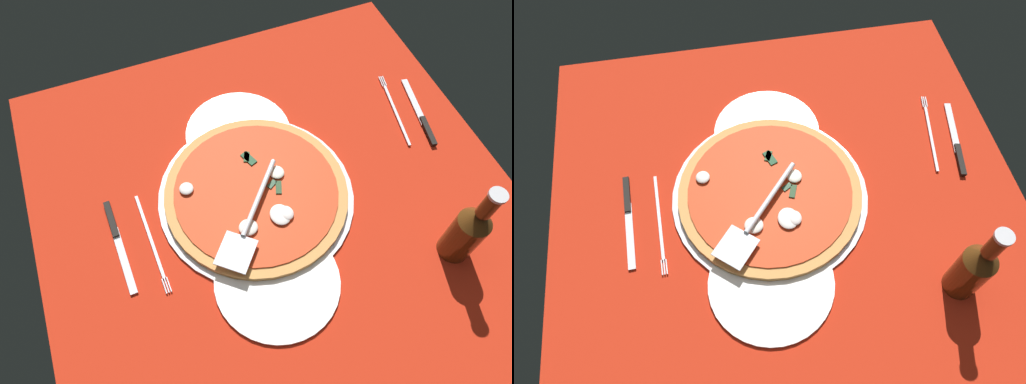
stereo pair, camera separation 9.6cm
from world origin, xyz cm
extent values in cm
cube|color=#B32310|center=(0.00, 0.00, -0.40)|extent=(94.37, 94.37, 0.80)
cube|color=silver|center=(-38.86, -22.20, 0.05)|extent=(5.55, 5.55, 0.10)
cube|color=silver|center=(-38.86, -11.10, 0.05)|extent=(5.55, 5.55, 0.10)
cube|color=silver|center=(-33.31, -27.76, 0.05)|extent=(5.55, 5.55, 0.10)
cube|color=silver|center=(-33.31, -16.65, 0.05)|extent=(5.55, 5.55, 0.10)
cube|color=silver|center=(-33.31, -5.55, 0.05)|extent=(5.55, 5.55, 0.10)
cube|color=silver|center=(-33.31, 5.55, 0.05)|extent=(5.55, 5.55, 0.10)
cube|color=silver|center=(-27.76, -33.31, 0.05)|extent=(5.55, 5.55, 0.10)
cube|color=silver|center=(-27.76, -22.20, 0.05)|extent=(5.55, 5.55, 0.10)
cube|color=silver|center=(-27.76, -11.10, 0.05)|extent=(5.55, 5.55, 0.10)
cube|color=silver|center=(-27.76, 0.00, 0.05)|extent=(5.55, 5.55, 0.10)
cube|color=silver|center=(-27.76, 11.10, 0.05)|extent=(5.55, 5.55, 0.10)
cube|color=silver|center=(-27.76, 22.20, 0.05)|extent=(5.55, 5.55, 0.10)
cube|color=silver|center=(-22.20, -38.86, 0.05)|extent=(5.55, 5.55, 0.10)
cube|color=silver|center=(-22.20, -27.76, 0.05)|extent=(5.55, 5.55, 0.10)
cube|color=silver|center=(-22.20, -16.65, 0.05)|extent=(5.55, 5.55, 0.10)
cube|color=silver|center=(-22.20, -5.55, 0.05)|extent=(5.55, 5.55, 0.10)
cube|color=silver|center=(-22.20, 5.55, 0.05)|extent=(5.55, 5.55, 0.10)
cube|color=silver|center=(-22.20, 16.65, 0.05)|extent=(5.55, 5.55, 0.10)
cube|color=silver|center=(-22.20, 27.76, 0.05)|extent=(5.55, 5.55, 0.10)
cube|color=silver|center=(-22.20, 38.86, 0.05)|extent=(5.55, 5.55, 0.10)
cube|color=silver|center=(-16.65, -44.41, 0.05)|extent=(5.55, 5.55, 0.10)
cube|color=silver|center=(-16.65, -33.31, 0.05)|extent=(5.55, 5.55, 0.10)
cube|color=silver|center=(-16.65, -22.20, 0.05)|extent=(5.55, 5.55, 0.10)
cube|color=silver|center=(-16.65, -11.10, 0.05)|extent=(5.55, 5.55, 0.10)
cube|color=silver|center=(-16.65, 0.00, 0.05)|extent=(5.55, 5.55, 0.10)
cube|color=silver|center=(-16.65, 11.10, 0.05)|extent=(5.55, 5.55, 0.10)
cube|color=silver|center=(-16.65, 22.20, 0.05)|extent=(5.55, 5.55, 0.10)
cube|color=silver|center=(-16.65, 33.31, 0.05)|extent=(5.55, 5.55, 0.10)
cube|color=silver|center=(-16.65, 44.41, 0.05)|extent=(5.55, 5.55, 0.10)
cube|color=silver|center=(-11.10, -38.86, 0.05)|extent=(5.55, 5.55, 0.10)
cube|color=silver|center=(-11.10, -27.76, 0.05)|extent=(5.55, 5.55, 0.10)
cube|color=silver|center=(-11.10, -16.65, 0.05)|extent=(5.55, 5.55, 0.10)
cube|color=silver|center=(-11.10, -5.55, 0.05)|extent=(5.55, 5.55, 0.10)
cube|color=silver|center=(-11.10, 5.55, 0.05)|extent=(5.55, 5.55, 0.10)
cube|color=silver|center=(-11.10, 16.65, 0.05)|extent=(5.55, 5.55, 0.10)
cube|color=silver|center=(-11.10, 27.76, 0.05)|extent=(5.55, 5.55, 0.10)
cube|color=silver|center=(-11.10, 38.86, 0.05)|extent=(5.55, 5.55, 0.10)
cube|color=silver|center=(-5.55, -44.41, 0.05)|extent=(5.55, 5.55, 0.10)
cube|color=silver|center=(-5.55, -33.31, 0.05)|extent=(5.55, 5.55, 0.10)
cube|color=silver|center=(-5.55, -22.20, 0.05)|extent=(5.55, 5.55, 0.10)
cube|color=silver|center=(-5.55, -11.10, 0.05)|extent=(5.55, 5.55, 0.10)
cube|color=silver|center=(-5.55, 0.00, 0.05)|extent=(5.55, 5.55, 0.10)
cube|color=silver|center=(-5.55, 11.10, 0.05)|extent=(5.55, 5.55, 0.10)
cube|color=silver|center=(-5.55, 22.20, 0.05)|extent=(5.55, 5.55, 0.10)
cube|color=silver|center=(-5.55, 33.31, 0.05)|extent=(5.55, 5.55, 0.10)
cube|color=silver|center=(-5.55, 44.41, 0.05)|extent=(5.55, 5.55, 0.10)
cube|color=silver|center=(0.00, -38.86, 0.05)|extent=(5.55, 5.55, 0.10)
cube|color=silver|center=(0.00, -27.76, 0.05)|extent=(5.55, 5.55, 0.10)
cube|color=silver|center=(0.00, -16.65, 0.05)|extent=(5.55, 5.55, 0.10)
cube|color=silver|center=(0.00, -5.55, 0.05)|extent=(5.55, 5.55, 0.10)
cube|color=silver|center=(0.00, 5.55, 0.05)|extent=(5.55, 5.55, 0.10)
cube|color=silver|center=(0.00, 16.65, 0.05)|extent=(5.55, 5.55, 0.10)
cube|color=silver|center=(0.00, 27.76, 0.05)|extent=(5.55, 5.55, 0.10)
cube|color=silver|center=(0.00, 38.86, 0.05)|extent=(5.55, 5.55, 0.10)
cube|color=silver|center=(5.55, -44.41, 0.05)|extent=(5.55, 5.55, 0.10)
cube|color=silver|center=(5.55, -33.31, 0.05)|extent=(5.55, 5.55, 0.10)
cube|color=silver|center=(5.55, -22.20, 0.05)|extent=(5.55, 5.55, 0.10)
cube|color=silver|center=(5.55, -11.10, 0.05)|extent=(5.55, 5.55, 0.10)
cube|color=silver|center=(5.55, 0.00, 0.05)|extent=(5.55, 5.55, 0.10)
cube|color=silver|center=(5.55, 11.10, 0.05)|extent=(5.55, 5.55, 0.10)
cube|color=silver|center=(5.55, 22.20, 0.05)|extent=(5.55, 5.55, 0.10)
cube|color=silver|center=(5.55, 33.31, 0.05)|extent=(5.55, 5.55, 0.10)
cube|color=silver|center=(5.55, 44.41, 0.05)|extent=(5.55, 5.55, 0.10)
cube|color=silver|center=(11.10, -38.86, 0.05)|extent=(5.55, 5.55, 0.10)
cube|color=silver|center=(11.10, -27.76, 0.05)|extent=(5.55, 5.55, 0.10)
cube|color=silver|center=(11.10, -16.65, 0.05)|extent=(5.55, 5.55, 0.10)
cube|color=silver|center=(11.10, -5.55, 0.05)|extent=(5.55, 5.55, 0.10)
cube|color=silver|center=(11.10, 5.55, 0.05)|extent=(5.55, 5.55, 0.10)
cube|color=silver|center=(11.10, 16.65, 0.05)|extent=(5.55, 5.55, 0.10)
cube|color=silver|center=(11.10, 27.76, 0.05)|extent=(5.55, 5.55, 0.10)
cube|color=silver|center=(11.10, 38.86, 0.05)|extent=(5.55, 5.55, 0.10)
cube|color=silver|center=(16.65, -44.41, 0.05)|extent=(5.55, 5.55, 0.10)
cube|color=silver|center=(16.65, -33.31, 0.05)|extent=(5.55, 5.55, 0.10)
cube|color=silver|center=(16.65, -22.20, 0.05)|extent=(5.55, 5.55, 0.10)
cube|color=silver|center=(16.65, -11.10, 0.05)|extent=(5.55, 5.55, 0.10)
cube|color=silver|center=(16.65, 0.00, 0.05)|extent=(5.55, 5.55, 0.10)
cube|color=silver|center=(16.65, 11.10, 0.05)|extent=(5.55, 5.55, 0.10)
cube|color=silver|center=(16.65, 22.20, 0.05)|extent=(5.55, 5.55, 0.10)
cube|color=silver|center=(16.65, 33.31, 0.05)|extent=(5.55, 5.55, 0.10)
cube|color=silver|center=(16.65, 44.41, 0.05)|extent=(5.55, 5.55, 0.10)
cube|color=silver|center=(22.20, -38.86, 0.05)|extent=(5.55, 5.55, 0.10)
cube|color=silver|center=(22.20, -27.76, 0.05)|extent=(5.55, 5.55, 0.10)
cube|color=silver|center=(22.20, -16.65, 0.05)|extent=(5.55, 5.55, 0.10)
cube|color=silver|center=(22.20, -5.55, 0.05)|extent=(5.55, 5.55, 0.10)
cube|color=silver|center=(22.20, 5.55, 0.05)|extent=(5.55, 5.55, 0.10)
cube|color=silver|center=(22.20, 16.65, 0.05)|extent=(5.55, 5.55, 0.10)
cube|color=silver|center=(22.20, 27.76, 0.05)|extent=(5.55, 5.55, 0.10)
cube|color=silver|center=(22.20, 38.86, 0.05)|extent=(5.55, 5.55, 0.10)
cube|color=silver|center=(27.76, -44.41, 0.05)|extent=(5.55, 5.55, 0.10)
cube|color=silver|center=(27.76, -33.31, 0.05)|extent=(5.55, 5.55, 0.10)
cube|color=silver|center=(27.76, -22.20, 0.05)|extent=(5.55, 5.55, 0.10)
cube|color=silver|center=(27.76, -11.10, 0.05)|extent=(5.55, 5.55, 0.10)
cube|color=silver|center=(27.76, 0.00, 0.05)|extent=(5.55, 5.55, 0.10)
cube|color=silver|center=(27.76, 11.10, 0.05)|extent=(5.55, 5.55, 0.10)
cube|color=silver|center=(27.76, 22.20, 0.05)|extent=(5.55, 5.55, 0.10)
cube|color=silver|center=(27.76, 33.31, 0.05)|extent=(5.55, 5.55, 0.10)
cube|color=silver|center=(27.76, 44.41, 0.05)|extent=(5.55, 5.55, 0.10)
cube|color=silver|center=(33.31, -38.86, 0.05)|extent=(5.55, 5.55, 0.10)
cube|color=silver|center=(33.31, -27.76, 0.05)|extent=(5.55, 5.55, 0.10)
cube|color=silver|center=(33.31, -16.65, 0.05)|extent=(5.55, 5.55, 0.10)
cube|color=silver|center=(33.31, -5.55, 0.05)|extent=(5.55, 5.55, 0.10)
cube|color=silver|center=(33.31, 5.55, 0.05)|extent=(5.55, 5.55, 0.10)
cube|color=silver|center=(33.31, 16.65, 0.05)|extent=(5.55, 5.55, 0.10)
cube|color=silver|center=(33.31, 27.76, 0.05)|extent=(5.55, 5.55, 0.10)
cube|color=silver|center=(33.31, 38.86, 0.05)|extent=(5.55, 5.55, 0.10)
cube|color=silver|center=(38.86, -44.41, 0.05)|extent=(5.55, 5.55, 0.10)
cube|color=silver|center=(38.86, -33.31, 0.05)|extent=(5.55, 5.55, 0.10)
cube|color=silver|center=(38.86, -22.20, 0.05)|extent=(5.55, 5.55, 0.10)
cube|color=silver|center=(38.86, -11.10, 0.05)|extent=(5.55, 5.55, 0.10)
cube|color=silver|center=(38.86, 0.00, 0.05)|extent=(5.55, 5.55, 0.10)
cube|color=silver|center=(38.86, 11.10, 0.05)|extent=(5.55, 5.55, 0.10)
cube|color=silver|center=(38.86, 22.20, 0.05)|extent=(5.55, 5.55, 0.10)
cube|color=silver|center=(38.86, 33.31, 0.05)|extent=(5.55, 5.55, 0.10)
cube|color=silver|center=(38.86, 44.41, 0.05)|extent=(5.55, 5.55, 0.10)
cube|color=silver|center=(44.41, -38.86, 0.05)|extent=(5.55, 5.55, 0.10)
cube|color=silver|center=(44.41, -27.76, 0.05)|extent=(5.55, 5.55, 0.10)
cube|color=silver|center=(44.41, -16.65, 0.05)|extent=(5.55, 5.55, 0.10)
cube|color=silver|center=(44.41, -5.55, 0.05)|extent=(5.55, 5.55, 0.10)
cube|color=silver|center=(44.41, 5.55, 0.05)|extent=(5.55, 5.55, 0.10)
cube|color=silver|center=(44.41, 16.65, 0.05)|extent=(5.55, 5.55, 0.10)
cube|color=silver|center=(44.41, 27.76, 0.05)|extent=(5.55, 5.55, 0.10)
cube|color=silver|center=(44.41, 38.86, 0.05)|extent=(5.55, 5.55, 0.10)
cylinder|color=silver|center=(2.38, 3.46, 0.57)|extent=(39.39, 39.39, 0.94)
cylinder|color=white|center=(-15.97, 6.49, 0.60)|extent=(23.16, 23.16, 1.00)
cylinder|color=white|center=(18.56, 1.31, 0.60)|extent=(22.96, 22.96, 1.00)
cylinder|color=#CD8C48|center=(2.38, 3.46, 1.67)|extent=(36.79, 36.79, 1.27)
cylinder|color=red|center=(2.38, 3.46, 2.46)|extent=(32.85, 32.85, 0.30)
ellipsoid|color=white|center=(-4.62, 1.16, 3.09)|extent=(4.66, 4.00, 0.96)
ellipsoid|color=silver|center=(-4.80, 0.20, 3.18)|extent=(3.27, 2.81, 1.15)
ellipsoid|color=white|center=(4.57, -1.91, 3.10)|extent=(3.22, 3.01, 0.99)
ellipsoid|color=silver|center=(-4.95, 7.88, 3.12)|extent=(3.55, 3.66, 1.02)
ellipsoid|color=white|center=(-4.20, 1.41, 3.08)|extent=(2.93, 2.55, 0.94)
ellipsoid|color=silver|center=(7.52, 16.29, 3.11)|extent=(2.94, 2.81, 1.00)
cube|color=#26462F|center=(2.51, -0.23, 2.76)|extent=(1.95, 2.33, 0.30)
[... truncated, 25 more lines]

